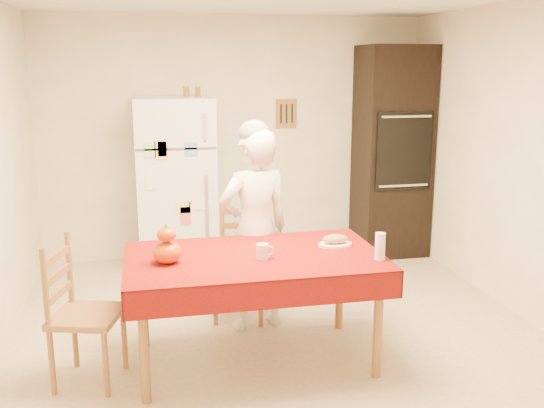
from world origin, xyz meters
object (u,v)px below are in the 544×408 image
object	(u,v)px
chair_far	(242,255)
bread_plate	(335,245)
refrigerator	(176,185)
oven_cabinet	(392,152)
chair_left	(77,307)
seated_woman	(255,230)
pumpkin_lower	(167,252)
wine_glass	(380,246)
coffee_mug	(262,251)
dining_table	(254,265)

from	to	relation	value
chair_far	bread_plate	world-z (taller)	chair_far
refrigerator	oven_cabinet	distance (m)	2.29
chair_left	bread_plate	size ratio (longest dim) A/B	3.96
chair_left	bread_plate	xyz separation A→B (m)	(1.74, 0.13, 0.26)
oven_cabinet	seated_woman	bearing A→B (deg)	-137.94
oven_cabinet	pumpkin_lower	distance (m)	3.32
refrigerator	chair_left	world-z (taller)	refrigerator
seated_woman	wine_glass	bearing A→B (deg)	116.33
seated_woman	pumpkin_lower	world-z (taller)	seated_woman
oven_cabinet	chair_left	distance (m)	3.80
coffee_mug	bread_plate	size ratio (longest dim) A/B	0.42
oven_cabinet	chair_left	bearing A→B (deg)	-143.96
chair_left	wine_glass	bearing A→B (deg)	-79.87
oven_cabinet	coffee_mug	distance (m)	2.93
chair_left	oven_cabinet	bearing A→B (deg)	-37.51
wine_glass	dining_table	bearing A→B (deg)	162.24
dining_table	coffee_mug	size ratio (longest dim) A/B	17.00
pumpkin_lower	wine_glass	bearing A→B (deg)	-8.86
refrigerator	pumpkin_lower	xyz separation A→B (m)	(-0.18, -2.17, -0.02)
coffee_mug	wine_glass	distance (m)	0.77
refrigerator	wine_glass	world-z (taller)	refrigerator
dining_table	pumpkin_lower	distance (m)	0.59
seated_woman	bread_plate	distance (m)	0.68
seated_woman	wine_glass	xyz separation A→B (m)	(0.68, -0.82, 0.07)
pumpkin_lower	chair_far	bearing A→B (deg)	53.85
refrigerator	seated_woman	distance (m)	1.64
oven_cabinet	chair_far	size ratio (longest dim) A/B	2.32
refrigerator	pumpkin_lower	distance (m)	2.17
chair_left	pumpkin_lower	distance (m)	0.66
refrigerator	bread_plate	world-z (taller)	refrigerator
coffee_mug	pumpkin_lower	xyz separation A→B (m)	(-0.61, 0.05, 0.02)
refrigerator	oven_cabinet	size ratio (longest dim) A/B	0.77
seated_woman	bread_plate	xyz separation A→B (m)	(0.48, -0.47, -0.00)
oven_cabinet	seated_woman	size ratio (longest dim) A/B	1.42
dining_table	wine_glass	xyz separation A→B (m)	(0.79, -0.25, 0.16)
bread_plate	seated_woman	bearing A→B (deg)	135.59
refrigerator	wine_glass	distance (m)	2.65
coffee_mug	oven_cabinet	bearing A→B (deg)	50.70
oven_cabinet	bread_plate	size ratio (longest dim) A/B	9.17
refrigerator	coffee_mug	bearing A→B (deg)	-78.95
chair_far	pumpkin_lower	distance (m)	1.10
oven_cabinet	dining_table	bearing A→B (deg)	-131.03
coffee_mug	bread_plate	bearing A→B (deg)	17.98
chair_far	pumpkin_lower	bearing A→B (deg)	-108.00
dining_table	seated_woman	distance (m)	0.59
bread_plate	chair_far	bearing A→B (deg)	127.26
dining_table	seated_woman	bearing A→B (deg)	78.77
seated_woman	wine_glass	distance (m)	1.07
wine_glass	pumpkin_lower	bearing A→B (deg)	171.14
chair_left	seated_woman	size ratio (longest dim) A/B	0.61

